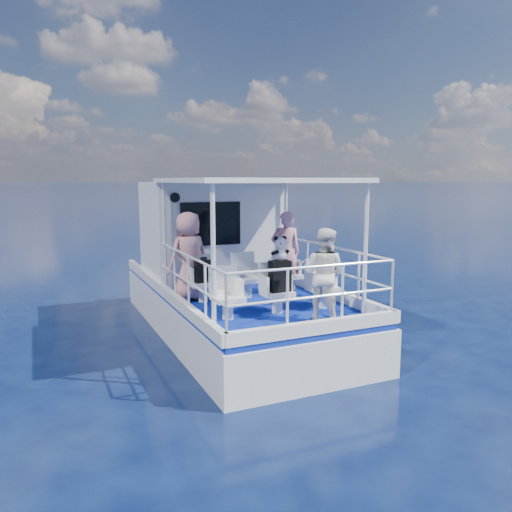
{
  "coord_description": "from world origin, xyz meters",
  "views": [
    {
      "loc": [
        -3.72,
        -8.5,
        3.14
      ],
      "look_at": [
        -0.08,
        -0.4,
        1.79
      ],
      "focal_mm": 35.0,
      "sensor_mm": 36.0,
      "label": 1
    }
  ],
  "objects_px": {
    "panda": "(280,248)",
    "backpack_center": "(280,276)",
    "passenger_stbd_aft": "(324,274)",
    "passenger_port_fwd": "(189,256)"
  },
  "relations": [
    {
      "from": "backpack_center",
      "to": "passenger_port_fwd",
      "type": "bearing_deg",
      "value": 125.89
    },
    {
      "from": "backpack_center",
      "to": "panda",
      "type": "xyz_separation_m",
      "value": [
        0.01,
        0.02,
        0.47
      ]
    },
    {
      "from": "passenger_stbd_aft",
      "to": "backpack_center",
      "type": "xyz_separation_m",
      "value": [
        -0.48,
        0.62,
        -0.1
      ]
    },
    {
      "from": "passenger_stbd_aft",
      "to": "passenger_port_fwd",
      "type": "bearing_deg",
      "value": 1.04
    },
    {
      "from": "passenger_stbd_aft",
      "to": "panda",
      "type": "height_order",
      "value": "passenger_stbd_aft"
    },
    {
      "from": "passenger_stbd_aft",
      "to": "backpack_center",
      "type": "relative_size",
      "value": 2.85
    },
    {
      "from": "panda",
      "to": "backpack_center",
      "type": "bearing_deg",
      "value": -118.66
    },
    {
      "from": "backpack_center",
      "to": "panda",
      "type": "bearing_deg",
      "value": 61.34
    },
    {
      "from": "passenger_port_fwd",
      "to": "passenger_stbd_aft",
      "type": "relative_size",
      "value": 1.12
    },
    {
      "from": "passenger_stbd_aft",
      "to": "panda",
      "type": "xyz_separation_m",
      "value": [
        -0.46,
        0.64,
        0.36
      ]
    }
  ]
}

